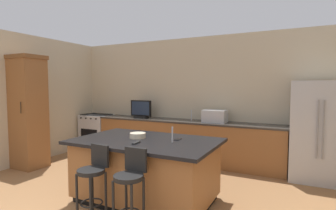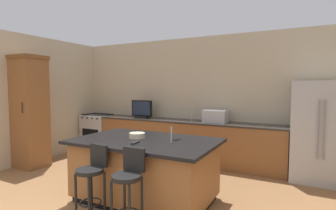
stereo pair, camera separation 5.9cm
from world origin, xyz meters
TOP-DOWN VIEW (x-y plane):
  - wall_back at (0.00, 4.42)m, footprint 6.62×0.12m
  - wall_left at (-3.11, 2.21)m, footprint 0.12×4.82m
  - counter_back at (-0.07, 4.04)m, footprint 4.30×0.62m
  - kitchen_island at (0.24, 1.89)m, footprint 2.08×1.31m
  - refrigerator at (2.54, 3.97)m, footprint 0.92×0.77m
  - range_oven at (-2.61, 4.03)m, footprint 0.77×0.63m
  - cabinet_tower at (-2.78, 2.18)m, footprint 0.68×0.57m
  - microwave at (0.63, 4.04)m, footprint 0.48×0.36m
  - tv_monitor at (-1.18, 3.98)m, footprint 0.55×0.16m
  - sink_faucet_back at (0.06, 4.14)m, footprint 0.02×0.02m
  - sink_faucet_island at (0.67, 1.89)m, footprint 0.02×0.02m
  - bar_stool_left at (-0.04, 1.11)m, footprint 0.34×0.35m
  - bar_stool_right at (0.54, 1.08)m, footprint 0.34×0.34m
  - fruit_bowl at (0.08, 1.94)m, footprint 0.24×0.24m
  - cell_phone at (0.66, 2.11)m, footprint 0.07×0.15m
  - tv_remote at (0.26, 1.62)m, footprint 0.06×0.17m

SIDE VIEW (x-z plane):
  - counter_back at x=-0.07m, z-range 0.00..0.92m
  - kitchen_island at x=0.24m, z-range 0.01..0.92m
  - range_oven at x=-2.61m, z-range 0.00..0.94m
  - bar_stool_left at x=-0.04m, z-range 0.09..1.03m
  - bar_stool_right at x=0.54m, z-range 0.10..1.06m
  - refrigerator at x=2.54m, z-range 0.00..1.78m
  - cell_phone at x=0.66m, z-range 0.91..0.91m
  - tv_remote at x=0.26m, z-range 0.91..0.93m
  - fruit_bowl at x=0.08m, z-range 0.91..0.99m
  - sink_faucet_island at x=0.67m, z-range 0.91..1.13m
  - sink_faucet_back at x=0.06m, z-range 0.92..1.16m
  - microwave at x=0.63m, z-range 0.92..1.18m
  - tv_monitor at x=-1.18m, z-range 0.90..1.33m
  - cabinet_tower at x=-2.78m, z-range 0.04..2.35m
  - wall_back at x=0.00m, z-range 0.00..2.80m
  - wall_left at x=-3.11m, z-range 0.00..2.80m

